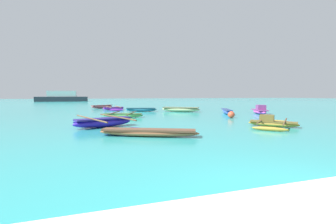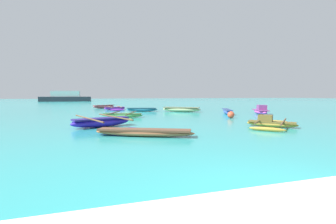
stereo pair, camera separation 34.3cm
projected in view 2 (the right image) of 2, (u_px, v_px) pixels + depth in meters
name	position (u px, v px, depth m)	size (l,w,h in m)	color
ground_plane	(328.00, 223.00, 2.91)	(240.00, 240.00, 0.00)	teal
moored_boat_0	(104.00, 106.00, 28.81)	(2.90, 2.20, 0.42)	#CE5A62
moored_boat_1	(101.00, 122.00, 11.74)	(3.41, 4.98, 0.53)	#301CA9
moored_boat_2	(144.00, 132.00, 9.05)	(3.99, 2.24, 0.30)	#9E5D39
moored_boat_3	(122.00, 115.00, 16.90)	(3.39, 4.54, 0.37)	#65AF59
moored_boat_4	(142.00, 109.00, 23.02)	(3.25, 1.49, 0.38)	teal
moored_boat_5	(181.00, 109.00, 22.45)	(3.70, 2.85, 0.48)	#A9B77E
moored_boat_6	(115.00, 108.00, 25.70)	(2.42, 4.21, 0.39)	#AB36D8
moored_boat_7	(261.00, 111.00, 19.87)	(1.75, 2.77, 0.81)	#D24EC6
moored_boat_8	(227.00, 111.00, 19.82)	(1.81, 3.36, 0.43)	#3A59B7
moored_boat_9	(271.00, 123.00, 11.76)	(3.67, 3.56, 0.61)	#A4832C
mooring_buoy_0	(231.00, 115.00, 16.29)	(0.49, 0.49, 0.49)	#E54C2D
distant_ferry	(66.00, 97.00, 61.07)	(12.91, 2.84, 2.84)	#2D333D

